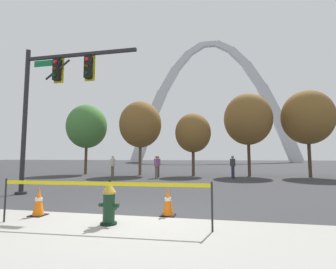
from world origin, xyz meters
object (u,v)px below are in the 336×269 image
Objects in this scene: traffic_cone_mid_sidewalk at (39,202)px; pedestrian_standing_center at (157,167)px; pedestrian_walking_right at (233,167)px; fire_hydrant at (109,203)px; pedestrian_near_trees at (158,166)px; pedestrian_walking_left at (113,166)px; traffic_cone_by_hydrant at (168,201)px; traffic_signal_gantry at (50,93)px; monument_arch at (211,107)px.

pedestrian_standing_center reaches higher than traffic_cone_mid_sidewalk.
traffic_cone_mid_sidewalk is at bearing -113.58° from pedestrian_walking_right.
pedestrian_walking_right is (5.47, 12.53, 0.46)m from traffic_cone_mid_sidewalk.
pedestrian_near_trees is (-2.01, 12.66, 0.35)m from fire_hydrant.
pedestrian_walking_left is at bearing -159.98° from pedestrian_near_trees.
traffic_cone_by_hydrant is 0.46× the size of pedestrian_walking_left.
traffic_signal_gantry is (-5.39, 2.42, 3.71)m from traffic_cone_by_hydrant.
pedestrian_walking_left reaches higher than traffic_cone_mid_sidewalk.
monument_arch reaches higher than pedestrian_standing_center.
pedestrian_standing_center is at bearing -92.06° from monument_arch.
fire_hydrant is at bearing -90.21° from monument_arch.
pedestrian_walking_left reaches higher than traffic_cone_by_hydrant.
pedestrian_walking_left and pedestrian_standing_center have the same top height.
traffic_signal_gantry is 3.77× the size of pedestrian_walking_left.
pedestrian_walking_left is (-3.00, 11.14, 0.46)m from traffic_cone_mid_sidewalk.
monument_arch is 59.46m from pedestrian_walking_right.
traffic_signal_gantry is 8.72m from pedestrian_walking_left.
monument_arch is at bearing 87.94° from pedestrian_standing_center.
monument_arch reaches higher than pedestrian_walking_left.
fire_hydrant is 1.36× the size of traffic_cone_by_hydrant.
fire_hydrant is 0.62× the size of pedestrian_near_trees.
fire_hydrant is at bearing -80.97° from pedestrian_near_trees.
pedestrian_standing_center is at bearing 73.36° from traffic_signal_gantry.
fire_hydrant is 11.77m from pedestrian_standing_center.
monument_arch reaches higher than pedestrian_walking_right.
pedestrian_standing_center is at bearing 105.70° from traffic_cone_by_hydrant.
traffic_cone_by_hydrant is 0.01× the size of monument_arch.
monument_arch reaches higher than traffic_cone_by_hydrant.
pedestrian_walking_right and pedestrian_near_trees have the same top height.
pedestrian_walking_left is at bearing 113.85° from fire_hydrant.
monument_arch is (2.36, 69.73, 16.39)m from traffic_cone_mid_sidewalk.
pedestrian_near_trees is at bearing 99.03° from fire_hydrant.
traffic_cone_mid_sidewalk is 0.46× the size of pedestrian_walking_right.
traffic_cone_by_hydrant is 0.46× the size of pedestrian_standing_center.
monument_arch is 31.60× the size of pedestrian_walking_right.
pedestrian_walking_right reaches higher than traffic_cone_by_hydrant.
pedestrian_standing_center is 1.00× the size of pedestrian_walking_right.
monument_arch is 31.60× the size of pedestrian_near_trees.
traffic_cone_by_hydrant is 0.12× the size of traffic_signal_gantry.
pedestrian_standing_center is at bearing -165.93° from pedestrian_walking_right.
pedestrian_standing_center is 5.38m from pedestrian_walking_right.
pedestrian_walking_left reaches higher than fire_hydrant.
traffic_cone_by_hydrant is 6.98m from traffic_signal_gantry.
traffic_cone_mid_sidewalk is at bearing -74.94° from pedestrian_walking_left.
traffic_signal_gantry reaches higher than pedestrian_walking_right.
traffic_cone_by_hydrant is at bearing 11.81° from traffic_cone_mid_sidewalk.
traffic_cone_by_hydrant and traffic_cone_mid_sidewalk have the same top height.
traffic_signal_gantry is (-2.18, 3.10, 3.71)m from traffic_cone_mid_sidewalk.
pedestrian_walking_left is at bearing 95.81° from traffic_signal_gantry.
traffic_signal_gantry is at bearing -106.64° from pedestrian_standing_center.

